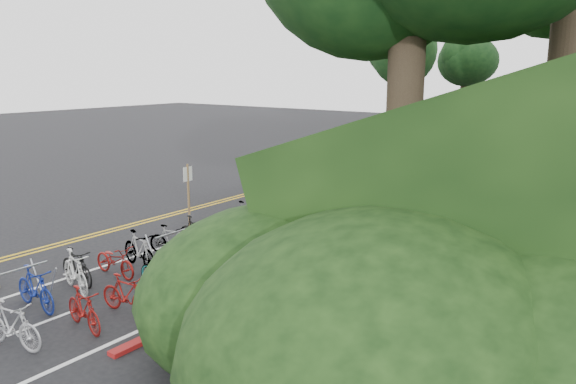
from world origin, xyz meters
The scene contains 7 objects.
ground centered at (0.00, 0.00, 0.00)m, with size 120.00×120.00×0.00m, color black.
road_markings centered at (0.63, 10.10, 0.00)m, with size 7.47×80.00×0.01m.
red_curb centered at (5.70, 12.00, 0.05)m, with size 0.25×28.00×0.10m, color maroon.
bike_racks_rest centered at (3.00, 13.00, 0.85)m, with size 1.14×23.00×1.17m.
signposts_rest centered at (0.60, 14.00, 1.43)m, with size 0.08×18.40×2.50m.
bike_front centered at (1.64, -0.10, 0.50)m, with size 1.65×0.47×0.99m, color black.
bike_valet centered at (3.03, 3.74, 0.49)m, with size 3.34×15.05×1.10m.
Camera 1 is at (14.72, -8.11, 5.66)m, focal length 35.00 mm.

